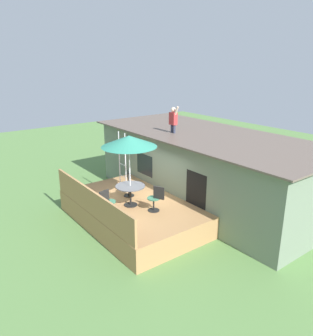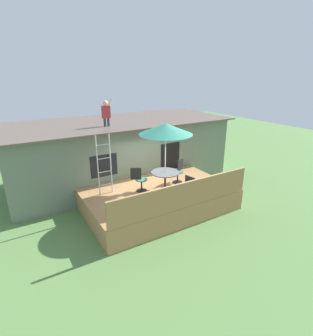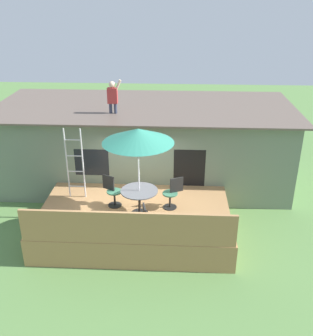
{
  "view_description": "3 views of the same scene",
  "coord_description": "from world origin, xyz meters",
  "px_view_note": "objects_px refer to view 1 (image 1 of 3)",
  "views": [
    {
      "loc": [
        9.34,
        -5.98,
        5.73
      ],
      "look_at": [
        0.12,
        0.98,
        1.96
      ],
      "focal_mm": 35.33,
      "sensor_mm": 36.0,
      "label": 1
    },
    {
      "loc": [
        -4.7,
        -7.71,
        4.97
      ],
      "look_at": [
        0.34,
        0.71,
        1.38
      ],
      "focal_mm": 27.82,
      "sensor_mm": 36.0,
      "label": 2
    },
    {
      "loc": [
        1.15,
        -9.73,
        6.63
      ],
      "look_at": [
        0.59,
        0.81,
        1.77
      ],
      "focal_mm": 41.86,
      "sensor_mm": 36.0,
      "label": 3
    }
  ],
  "objects_px": {
    "person_figure": "(173,118)",
    "patio_chair_near": "(107,203)",
    "patio_chair_right": "(155,199)",
    "patio_chair_left": "(129,184)",
    "step_ladder": "(122,159)",
    "patio_table": "(130,190)",
    "patio_umbrella": "(129,141)"
  },
  "relations": [
    {
      "from": "patio_table",
      "to": "patio_chair_near",
      "type": "xyz_separation_m",
      "value": [
        0.21,
        -1.04,
        -0.13
      ]
    },
    {
      "from": "step_ladder",
      "to": "patio_chair_right",
      "type": "xyz_separation_m",
      "value": [
        2.91,
        -0.49,
        -0.64
      ]
    },
    {
      "from": "patio_chair_left",
      "to": "patio_chair_near",
      "type": "bearing_deg",
      "value": -26.28
    },
    {
      "from": "patio_umbrella",
      "to": "step_ladder",
      "type": "bearing_deg",
      "value": 155.5
    },
    {
      "from": "patio_table",
      "to": "patio_chair_left",
      "type": "bearing_deg",
      "value": 151.36
    },
    {
      "from": "patio_umbrella",
      "to": "patio_chair_left",
      "type": "bearing_deg",
      "value": 151.36
    },
    {
      "from": "patio_chair_right",
      "to": "patio_chair_left",
      "type": "bearing_deg",
      "value": -25.81
    },
    {
      "from": "step_ladder",
      "to": "patio_table",
      "type": "bearing_deg",
      "value": -24.5
    },
    {
      "from": "patio_table",
      "to": "person_figure",
      "type": "xyz_separation_m",
      "value": [
        -1.09,
        2.83,
        2.11
      ]
    },
    {
      "from": "patio_table",
      "to": "patio_chair_near",
      "type": "relative_size",
      "value": 1.13
    },
    {
      "from": "patio_umbrella",
      "to": "person_figure",
      "type": "bearing_deg",
      "value": 110.97
    },
    {
      "from": "patio_table",
      "to": "patio_chair_right",
      "type": "height_order",
      "value": "patio_chair_right"
    },
    {
      "from": "patio_chair_near",
      "to": "step_ladder",
      "type": "bearing_deg",
      "value": 36.93
    },
    {
      "from": "step_ladder",
      "to": "person_figure",
      "type": "bearing_deg",
      "value": 64.87
    },
    {
      "from": "patio_table",
      "to": "patio_chair_right",
      "type": "xyz_separation_m",
      "value": [
        0.92,
        0.42,
        -0.13
      ]
    },
    {
      "from": "patio_umbrella",
      "to": "patio_chair_near",
      "type": "height_order",
      "value": "patio_umbrella"
    },
    {
      "from": "person_figure",
      "to": "patio_chair_right",
      "type": "distance_m",
      "value": 3.85
    },
    {
      "from": "patio_umbrella",
      "to": "step_ladder",
      "type": "height_order",
      "value": "patio_umbrella"
    },
    {
      "from": "patio_umbrella",
      "to": "patio_chair_right",
      "type": "bearing_deg",
      "value": 24.65
    },
    {
      "from": "patio_table",
      "to": "patio_chair_left",
      "type": "relative_size",
      "value": 1.13
    },
    {
      "from": "person_figure",
      "to": "patio_chair_right",
      "type": "xyz_separation_m",
      "value": [
        2.0,
        -2.41,
        -2.23
      ]
    },
    {
      "from": "patio_chair_near",
      "to": "person_figure",
      "type": "bearing_deg",
      "value": 6.91
    },
    {
      "from": "person_figure",
      "to": "patio_chair_left",
      "type": "distance_m",
      "value": 3.27
    },
    {
      "from": "step_ladder",
      "to": "patio_chair_left",
      "type": "bearing_deg",
      "value": -21.31
    },
    {
      "from": "step_ladder",
      "to": "patio_chair_near",
      "type": "xyz_separation_m",
      "value": [
        2.2,
        -1.94,
        -0.64
      ]
    },
    {
      "from": "patio_table",
      "to": "step_ladder",
      "type": "relative_size",
      "value": 0.47
    },
    {
      "from": "patio_chair_near",
      "to": "patio_table",
      "type": "bearing_deg",
      "value": 0.0
    },
    {
      "from": "patio_chair_left",
      "to": "patio_chair_near",
      "type": "height_order",
      "value": "same"
    },
    {
      "from": "step_ladder",
      "to": "patio_chair_near",
      "type": "relative_size",
      "value": 2.39
    },
    {
      "from": "patio_umbrella",
      "to": "patio_table",
      "type": "bearing_deg",
      "value": 90.0
    },
    {
      "from": "person_figure",
      "to": "patio_chair_near",
      "type": "xyz_separation_m",
      "value": [
        1.3,
        -3.87,
        -2.23
      ]
    },
    {
      "from": "step_ladder",
      "to": "patio_chair_left",
      "type": "relative_size",
      "value": 2.39
    }
  ]
}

